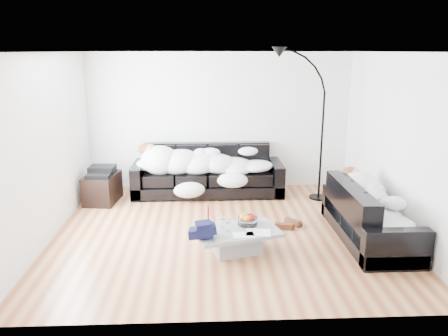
{
  "coord_description": "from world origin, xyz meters",
  "views": [
    {
      "loc": [
        -0.28,
        -6.06,
        2.62
      ],
      "look_at": [
        0.0,
        0.3,
        0.9
      ],
      "focal_mm": 35.0,
      "sensor_mm": 36.0,
      "label": 1
    }
  ],
  "objects_px": {
    "sleeper_back": "(208,160)",
    "wine_glass_c": "(228,225)",
    "wine_glass_a": "(223,222)",
    "candle_left": "(208,215)",
    "floor_lamp": "(322,135)",
    "candle_right": "(208,217)",
    "fruit_bowl": "(248,219)",
    "stereo": "(101,171)",
    "sofa_back": "(208,170)",
    "sofa_right": "(370,213)",
    "av_cabinet": "(102,188)",
    "shoes": "(288,224)",
    "coffee_table": "(237,241)",
    "sleeper_right": "(372,197)",
    "wine_glass_b": "(213,223)"
  },
  "relations": [
    {
      "from": "sofa_right",
      "to": "fruit_bowl",
      "type": "distance_m",
      "value": 1.77
    },
    {
      "from": "coffee_table",
      "to": "fruit_bowl",
      "type": "distance_m",
      "value": 0.34
    },
    {
      "from": "sleeper_back",
      "to": "sofa_right",
      "type": "bearing_deg",
      "value": -42.99
    },
    {
      "from": "av_cabinet",
      "to": "wine_glass_a",
      "type": "bearing_deg",
      "value": -37.39
    },
    {
      "from": "wine_glass_a",
      "to": "av_cabinet",
      "type": "height_order",
      "value": "same"
    },
    {
      "from": "coffee_table",
      "to": "av_cabinet",
      "type": "height_order",
      "value": "av_cabinet"
    },
    {
      "from": "wine_glass_b",
      "to": "av_cabinet",
      "type": "xyz_separation_m",
      "value": [
        -1.93,
        2.11,
        -0.16
      ]
    },
    {
      "from": "shoes",
      "to": "stereo",
      "type": "distance_m",
      "value": 3.39
    },
    {
      "from": "floor_lamp",
      "to": "wine_glass_b",
      "type": "bearing_deg",
      "value": -156.74
    },
    {
      "from": "sleeper_back",
      "to": "shoes",
      "type": "xyz_separation_m",
      "value": [
        1.21,
        -1.65,
        -0.6
      ]
    },
    {
      "from": "fruit_bowl",
      "to": "wine_glass_a",
      "type": "distance_m",
      "value": 0.36
    },
    {
      "from": "coffee_table",
      "to": "wine_glass_b",
      "type": "distance_m",
      "value": 0.41
    },
    {
      "from": "wine_glass_a",
      "to": "candle_left",
      "type": "xyz_separation_m",
      "value": [
        -0.19,
        0.16,
        0.04
      ]
    },
    {
      "from": "wine_glass_a",
      "to": "av_cabinet",
      "type": "bearing_deg",
      "value": 135.06
    },
    {
      "from": "wine_glass_a",
      "to": "wine_glass_c",
      "type": "distance_m",
      "value": 0.13
    },
    {
      "from": "sofa_back",
      "to": "candle_right",
      "type": "height_order",
      "value": "sofa_back"
    },
    {
      "from": "wine_glass_c",
      "to": "shoes",
      "type": "distance_m",
      "value": 1.33
    },
    {
      "from": "candle_right",
      "to": "sofa_right",
      "type": "bearing_deg",
      "value": 3.12
    },
    {
      "from": "coffee_table",
      "to": "wine_glass_a",
      "type": "xyz_separation_m",
      "value": [
        -0.19,
        0.08,
        0.25
      ]
    },
    {
      "from": "candle_left",
      "to": "stereo",
      "type": "height_order",
      "value": "stereo"
    },
    {
      "from": "sofa_back",
      "to": "wine_glass_c",
      "type": "xyz_separation_m",
      "value": [
        0.25,
        -2.55,
        -0.05
      ]
    },
    {
      "from": "sleeper_back",
      "to": "wine_glass_c",
      "type": "bearing_deg",
      "value": -84.37
    },
    {
      "from": "sleeper_right",
      "to": "wine_glass_c",
      "type": "relative_size",
      "value": 9.93
    },
    {
      "from": "floor_lamp",
      "to": "candle_right",
      "type": "bearing_deg",
      "value": -160.38
    },
    {
      "from": "sofa_right",
      "to": "fruit_bowl",
      "type": "xyz_separation_m",
      "value": [
        -1.76,
        -0.17,
        0.0
      ]
    },
    {
      "from": "wine_glass_c",
      "to": "shoes",
      "type": "xyz_separation_m",
      "value": [
        0.96,
        0.85,
        -0.36
      ]
    },
    {
      "from": "sleeper_back",
      "to": "candle_right",
      "type": "height_order",
      "value": "sleeper_back"
    },
    {
      "from": "sofa_right",
      "to": "shoes",
      "type": "xyz_separation_m",
      "value": [
        -1.07,
        0.47,
        -0.35
      ]
    },
    {
      "from": "wine_glass_b",
      "to": "wine_glass_c",
      "type": "xyz_separation_m",
      "value": [
        0.2,
        -0.05,
        -0.0
      ]
    },
    {
      "from": "candle_right",
      "to": "wine_glass_b",
      "type": "bearing_deg",
      "value": -74.19
    },
    {
      "from": "wine_glass_c",
      "to": "candle_left",
      "type": "bearing_deg",
      "value": 134.35
    },
    {
      "from": "coffee_table",
      "to": "sleeper_back",
      "type": "bearing_deg",
      "value": 98.41
    },
    {
      "from": "stereo",
      "to": "sleeper_right",
      "type": "bearing_deg",
      "value": -21.09
    },
    {
      "from": "fruit_bowl",
      "to": "av_cabinet",
      "type": "bearing_deg",
      "value": 140.88
    },
    {
      "from": "wine_glass_a",
      "to": "floor_lamp",
      "type": "relative_size",
      "value": 0.08
    },
    {
      "from": "sofa_right",
      "to": "sofa_back",
      "type": "bearing_deg",
      "value": 46.34
    },
    {
      "from": "wine_glass_a",
      "to": "shoes",
      "type": "height_order",
      "value": "wine_glass_a"
    },
    {
      "from": "candle_right",
      "to": "stereo",
      "type": "xyz_separation_m",
      "value": [
        -1.87,
        1.91,
        0.14
      ]
    },
    {
      "from": "wine_glass_a",
      "to": "stereo",
      "type": "height_order",
      "value": "stereo"
    },
    {
      "from": "sofa_back",
      "to": "candle_right",
      "type": "bearing_deg",
      "value": -90.27
    },
    {
      "from": "candle_left",
      "to": "shoes",
      "type": "height_order",
      "value": "candle_left"
    },
    {
      "from": "sleeper_back",
      "to": "wine_glass_c",
      "type": "xyz_separation_m",
      "value": [
        0.25,
        -2.5,
        -0.25
      ]
    },
    {
      "from": "sofa_right",
      "to": "stereo",
      "type": "relative_size",
      "value": 4.5
    },
    {
      "from": "fruit_bowl",
      "to": "wine_glass_a",
      "type": "xyz_separation_m",
      "value": [
        -0.34,
        -0.1,
        0.01
      ]
    },
    {
      "from": "av_cabinet",
      "to": "floor_lamp",
      "type": "height_order",
      "value": "floor_lamp"
    },
    {
      "from": "sleeper_back",
      "to": "fruit_bowl",
      "type": "distance_m",
      "value": 2.37
    },
    {
      "from": "wine_glass_c",
      "to": "stereo",
      "type": "bearing_deg",
      "value": 134.52
    },
    {
      "from": "candle_left",
      "to": "stereo",
      "type": "xyz_separation_m",
      "value": [
        -1.87,
        1.9,
        0.12
      ]
    },
    {
      "from": "sleeper_back",
      "to": "floor_lamp",
      "type": "distance_m",
      "value": 2.11
    },
    {
      "from": "candle_left",
      "to": "shoes",
      "type": "bearing_deg",
      "value": 25.59
    }
  ]
}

